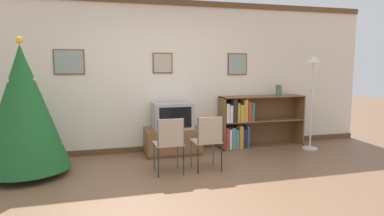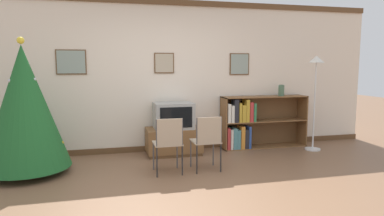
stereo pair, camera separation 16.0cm
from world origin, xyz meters
name	(u,v)px [view 2 (the right image)]	position (x,y,z in m)	size (l,w,h in m)	color
ground_plane	(188,192)	(0.00, 0.00, 0.00)	(24.00, 24.00, 0.00)	brown
wall_back	(160,76)	(0.00, 2.18, 1.35)	(8.34, 0.11, 2.70)	silver
christmas_tree	(25,107)	(-2.06, 1.25, 0.97)	(1.20, 1.20, 1.94)	maroon
tv_console	(174,141)	(0.18, 1.83, 0.23)	(0.95, 0.56, 0.46)	brown
television	(173,115)	(0.18, 1.83, 0.68)	(0.67, 0.50, 0.45)	#9E9E99
folding_chair_left	(168,142)	(-0.11, 0.74, 0.47)	(0.40, 0.40, 0.82)	tan
folding_chair_right	(207,140)	(0.46, 0.74, 0.47)	(0.40, 0.40, 0.82)	tan
bookshelf	(250,123)	(1.65, 1.93, 0.48)	(1.65, 0.36, 0.97)	brown
vase	(281,90)	(2.28, 1.91, 1.08)	(0.11, 0.11, 0.21)	#47664C
standing_lamp	(316,78)	(2.72, 1.49, 1.32)	(0.28, 0.28, 1.72)	silver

